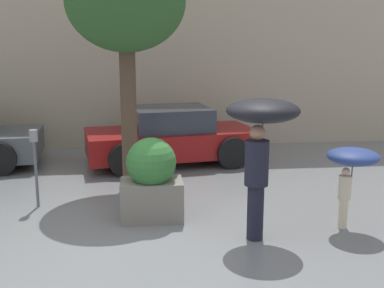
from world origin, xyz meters
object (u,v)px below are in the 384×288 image
object	(u,v)px
planter_box	(151,179)
parking_meter	(35,152)
parked_car_near	(171,137)
person_adult	(261,129)
person_child	(352,162)
street_tree	(126,4)

from	to	relation	value
planter_box	parking_meter	size ratio (longest dim) A/B	0.98
parked_car_near	parking_meter	xyz separation A→B (m)	(-2.48, -2.85, 0.35)
parking_meter	person_adult	bearing A→B (deg)	-25.61
parked_car_near	parking_meter	bearing A→B (deg)	129.74
person_child	parked_car_near	distance (m)	5.00
person_child	parking_meter	bearing A→B (deg)	-163.48
person_child	parked_car_near	size ratio (longest dim) A/B	0.31
person_adult	person_child	bearing A→B (deg)	-45.14
street_tree	person_child	bearing A→B (deg)	-37.00
planter_box	person_child	distance (m)	3.05
street_tree	parking_meter	distance (m)	3.10
person_child	parking_meter	size ratio (longest dim) A/B	0.93
person_child	planter_box	bearing A→B (deg)	-160.16
street_tree	person_adult	bearing A→B (deg)	-54.29
planter_box	person_child	size ratio (longest dim) A/B	1.06
person_child	person_adult	bearing A→B (deg)	-140.65
street_tree	parked_car_near	bearing A→B (deg)	63.98
person_adult	parking_meter	world-z (taller)	person_adult
planter_box	person_adult	xyz separation A→B (m)	(1.52, -0.87, 0.94)
person_adult	street_tree	world-z (taller)	street_tree
person_adult	parked_car_near	xyz separation A→B (m)	(-0.98, 4.51, -0.99)
person_adult	parked_car_near	bearing A→B (deg)	51.57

